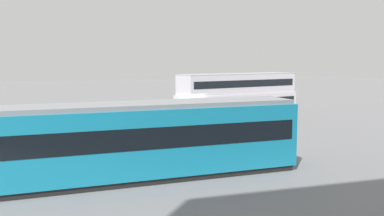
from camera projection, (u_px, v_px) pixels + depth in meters
The scene contains 7 objects.
ground_plane at pixel (193, 125), 33.41m from camera, with size 160.00×160.00×0.00m, color gray.
double_decker_bus at pixel (238, 96), 37.17m from camera, with size 11.96×4.91×3.98m.
tram_yellow at pixel (140, 140), 18.33m from camera, with size 14.33×2.78×3.33m.
pedestrian_near_railing at pixel (145, 129), 25.27m from camera, with size 0.36×0.34×1.80m.
pedestrian_crossing at pixel (250, 127), 26.46m from camera, with size 0.36×0.35×1.69m.
pedestrian_railing at pixel (188, 126), 28.42m from camera, with size 7.43×0.92×1.08m.
info_sign at pixel (135, 117), 26.08m from camera, with size 1.19×0.24×2.40m.
Camera 1 is at (11.24, 31.06, 5.17)m, focal length 39.60 mm.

